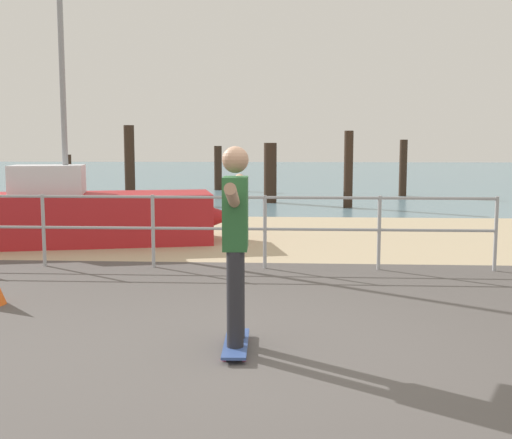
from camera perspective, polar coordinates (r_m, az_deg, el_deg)
name	(u,v)px	position (r m, az deg, el deg)	size (l,w,h in m)	color
ground_plane	(238,402)	(4.47, -1.64, -16.17)	(24.00, 10.00, 0.04)	#514C49
beach_strip	(274,235)	(12.23, 1.64, -1.44)	(24.00, 6.00, 0.04)	tan
sea_surface	(287,173)	(40.14, 2.87, 4.25)	(72.00, 50.00, 0.04)	slate
railing_fence	(98,219)	(9.19, -14.14, 0.01)	(11.13, 0.05, 1.05)	#9EA0A5
sailboat	(94,215)	(11.44, -14.45, 0.42)	(5.07, 2.37, 5.32)	#B21E23
skateboard	(236,344)	(5.44, -1.82, -11.18)	(0.23, 0.81, 0.08)	#334C8C
skateboarder	(236,233)	(5.22, -1.86, -1.22)	(0.22, 1.45, 1.65)	#26262B
groyne_post_0	(67,177)	(21.37, -16.71, 3.72)	(0.28, 0.28, 1.44)	#332319
groyne_post_1	(130,163)	(20.13, -11.38, 5.01)	(0.32, 0.32, 2.36)	#332319
groyne_post_2	(218,168)	(24.40, -3.46, 4.66)	(0.30, 0.30, 1.72)	#332319
groyne_post_3	(270,173)	(18.96, 1.30, 4.22)	(0.38, 0.38, 1.81)	#332319
groyne_post_4	(348,170)	(17.59, 8.37, 4.48)	(0.25, 0.25, 2.14)	#332319
groyne_post_5	(403,168)	(22.03, 13.18, 4.55)	(0.26, 0.26, 1.93)	#332319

